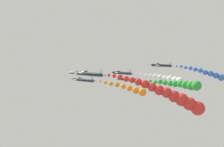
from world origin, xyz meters
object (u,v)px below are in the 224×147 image
object	(u,v)px
airplane_right_inner	(121,73)
airplane_left_inner	(83,80)
airplane_trailing	(161,65)
airplane_left_outer	(128,79)
airplane_lead	(79,73)
airplane_right_outer	(89,74)

from	to	relation	value
airplane_right_inner	airplane_left_inner	bearing A→B (deg)	179.85
airplane_trailing	airplane_left_outer	bearing A→B (deg)	176.39
airplane_lead	airplane_left_inner	size ratio (longest dim) A/B	1.00
airplane_left_outer	airplane_trailing	distance (m)	23.87
airplane_right_outer	airplane_trailing	bearing A→B (deg)	0.39
airplane_left_outer	airplane_right_outer	bearing A→B (deg)	-175.71
airplane_right_outer	airplane_trailing	xyz separation A→B (m)	(47.61, 0.32, -0.35)
airplane_right_inner	airplane_left_outer	bearing A→B (deg)	-137.34
airplane_right_outer	airplane_lead	bearing A→B (deg)	47.19
airplane_left_inner	airplane_right_inner	size ratio (longest dim) A/B	1.00
airplane_lead	airplane_trailing	size ratio (longest dim) A/B	1.00
airplane_lead	airplane_right_outer	bearing A→B (deg)	-132.81
airplane_left_inner	airplane_lead	bearing A→B (deg)	46.65
airplane_left_inner	airplane_right_outer	size ratio (longest dim) A/B	1.00
airplane_left_outer	airplane_trailing	bearing A→B (deg)	-3.61
airplane_left_inner	airplane_right_inner	xyz separation A→B (m)	(24.27, -0.06, 0.45)
airplane_lead	airplane_left_outer	distance (m)	23.43
airplane_lead	airplane_right_inner	distance (m)	17.71
airplane_lead	airplane_right_inner	xyz separation A→B (m)	(12.31, -12.73, -0.20)
airplane_right_inner	airplane_right_outer	distance (m)	37.93
airplane_lead	airplane_right_inner	bearing A→B (deg)	-45.97
airplane_right_inner	airplane_lead	bearing A→B (deg)	134.03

